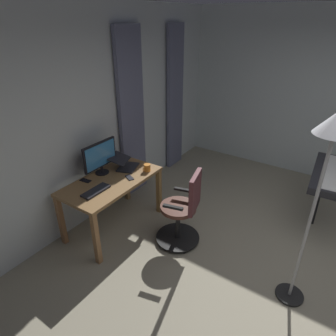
{
  "coord_description": "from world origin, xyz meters",
  "views": [
    {
      "loc": [
        2.59,
        0.06,
        2.57
      ],
      "look_at": [
        -0.09,
        -1.74,
        0.9
      ],
      "focal_mm": 31.25,
      "sensor_mm": 36.0,
      "label": 1
    }
  ],
  "objects_px": {
    "computer_keyboard": "(96,191)",
    "piano_keyboard": "(326,174)",
    "computer_monitor": "(100,156)",
    "desk": "(112,186)",
    "mug_coffee": "(147,168)",
    "office_chair": "(183,212)",
    "laptop": "(125,164)",
    "floor_lamp": "(330,150)",
    "cell_phone_face_up": "(85,181)",
    "cell_phone_by_monitor": "(129,178)"
  },
  "relations": [
    {
      "from": "floor_lamp",
      "to": "office_chair",
      "type": "bearing_deg",
      "value": -94.04
    },
    {
      "from": "mug_coffee",
      "to": "laptop",
      "type": "bearing_deg",
      "value": -74.01
    },
    {
      "from": "laptop",
      "to": "cell_phone_by_monitor",
      "type": "bearing_deg",
      "value": 32.44
    },
    {
      "from": "office_chair",
      "to": "piano_keyboard",
      "type": "relative_size",
      "value": 0.83
    },
    {
      "from": "desk",
      "to": "computer_keyboard",
      "type": "height_order",
      "value": "computer_keyboard"
    },
    {
      "from": "office_chair",
      "to": "laptop",
      "type": "bearing_deg",
      "value": 70.3
    },
    {
      "from": "computer_keyboard",
      "to": "mug_coffee",
      "type": "height_order",
      "value": "mug_coffee"
    },
    {
      "from": "mug_coffee",
      "to": "floor_lamp",
      "type": "height_order",
      "value": "floor_lamp"
    },
    {
      "from": "laptop",
      "to": "cell_phone_face_up",
      "type": "relative_size",
      "value": 2.94
    },
    {
      "from": "office_chair",
      "to": "floor_lamp",
      "type": "height_order",
      "value": "floor_lamp"
    },
    {
      "from": "cell_phone_face_up",
      "to": "office_chair",
      "type": "bearing_deg",
      "value": 104.93
    },
    {
      "from": "laptop",
      "to": "cell_phone_face_up",
      "type": "xyz_separation_m",
      "value": [
        0.55,
        -0.17,
        -0.05
      ]
    },
    {
      "from": "computer_keyboard",
      "to": "computer_monitor",
      "type": "bearing_deg",
      "value": -143.45
    },
    {
      "from": "laptop",
      "to": "mug_coffee",
      "type": "distance_m",
      "value": 0.32
    },
    {
      "from": "cell_phone_face_up",
      "to": "mug_coffee",
      "type": "relative_size",
      "value": 1.06
    },
    {
      "from": "computer_monitor",
      "to": "cell_phone_by_monitor",
      "type": "height_order",
      "value": "computer_monitor"
    },
    {
      "from": "laptop",
      "to": "cell_phone_face_up",
      "type": "bearing_deg",
      "value": -36.7
    },
    {
      "from": "office_chair",
      "to": "piano_keyboard",
      "type": "xyz_separation_m",
      "value": [
        -1.48,
        1.32,
        0.25
      ]
    },
    {
      "from": "mug_coffee",
      "to": "office_chair",
      "type": "bearing_deg",
      "value": 74.5
    },
    {
      "from": "desk",
      "to": "laptop",
      "type": "relative_size",
      "value": 3.06
    },
    {
      "from": "office_chair",
      "to": "computer_keyboard",
      "type": "xyz_separation_m",
      "value": [
        0.56,
        -0.87,
        0.28
      ]
    },
    {
      "from": "office_chair",
      "to": "floor_lamp",
      "type": "distance_m",
      "value": 1.81
    },
    {
      "from": "desk",
      "to": "mug_coffee",
      "type": "height_order",
      "value": "mug_coffee"
    },
    {
      "from": "floor_lamp",
      "to": "piano_keyboard",
      "type": "bearing_deg",
      "value": -178.68
    },
    {
      "from": "desk",
      "to": "piano_keyboard",
      "type": "height_order",
      "value": "piano_keyboard"
    },
    {
      "from": "computer_keyboard",
      "to": "piano_keyboard",
      "type": "distance_m",
      "value": 2.99
    },
    {
      "from": "computer_monitor",
      "to": "floor_lamp",
      "type": "xyz_separation_m",
      "value": [
        -0.09,
        2.51,
        0.67
      ]
    },
    {
      "from": "desk",
      "to": "mug_coffee",
      "type": "xyz_separation_m",
      "value": [
        -0.44,
        0.24,
        0.15
      ]
    },
    {
      "from": "office_chair",
      "to": "cell_phone_face_up",
      "type": "xyz_separation_m",
      "value": [
        0.45,
        -1.17,
        0.28
      ]
    },
    {
      "from": "computer_monitor",
      "to": "mug_coffee",
      "type": "height_order",
      "value": "computer_monitor"
    },
    {
      "from": "office_chair",
      "to": "computer_monitor",
      "type": "bearing_deg",
      "value": 85.03
    },
    {
      "from": "computer_monitor",
      "to": "cell_phone_by_monitor",
      "type": "bearing_deg",
      "value": 103.73
    },
    {
      "from": "laptop",
      "to": "office_chair",
      "type": "bearing_deg",
      "value": 64.58
    },
    {
      "from": "cell_phone_face_up",
      "to": "floor_lamp",
      "type": "distance_m",
      "value": 2.71
    },
    {
      "from": "computer_monitor",
      "to": "cell_phone_face_up",
      "type": "distance_m",
      "value": 0.36
    },
    {
      "from": "computer_keyboard",
      "to": "piano_keyboard",
      "type": "xyz_separation_m",
      "value": [
        -2.04,
        2.19,
        -0.04
      ]
    },
    {
      "from": "computer_keyboard",
      "to": "cell_phone_face_up",
      "type": "distance_m",
      "value": 0.32
    },
    {
      "from": "office_chair",
      "to": "cell_phone_by_monitor",
      "type": "bearing_deg",
      "value": 82.5
    },
    {
      "from": "desk",
      "to": "cell_phone_face_up",
      "type": "height_order",
      "value": "cell_phone_face_up"
    },
    {
      "from": "floor_lamp",
      "to": "cell_phone_face_up",
      "type": "bearing_deg",
      "value": -81.95
    },
    {
      "from": "desk",
      "to": "cell_phone_by_monitor",
      "type": "bearing_deg",
      "value": 134.5
    },
    {
      "from": "mug_coffee",
      "to": "cell_phone_face_up",
      "type": "bearing_deg",
      "value": -36.81
    },
    {
      "from": "laptop",
      "to": "floor_lamp",
      "type": "distance_m",
      "value": 2.51
    },
    {
      "from": "desk",
      "to": "cell_phone_by_monitor",
      "type": "xyz_separation_m",
      "value": [
        -0.16,
        0.17,
        0.1
      ]
    },
    {
      "from": "floor_lamp",
      "to": "mug_coffee",
      "type": "bearing_deg",
      "value": -97.98
    },
    {
      "from": "computer_keyboard",
      "to": "cell_phone_by_monitor",
      "type": "bearing_deg",
      "value": 166.94
    },
    {
      "from": "office_chair",
      "to": "computer_monitor",
      "type": "xyz_separation_m",
      "value": [
        0.18,
        -1.15,
        0.52
      ]
    },
    {
      "from": "piano_keyboard",
      "to": "office_chair",
      "type": "bearing_deg",
      "value": -45.45
    },
    {
      "from": "desk",
      "to": "floor_lamp",
      "type": "distance_m",
      "value": 2.5
    },
    {
      "from": "cell_phone_face_up",
      "to": "desk",
      "type": "bearing_deg",
      "value": 123.75
    }
  ]
}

